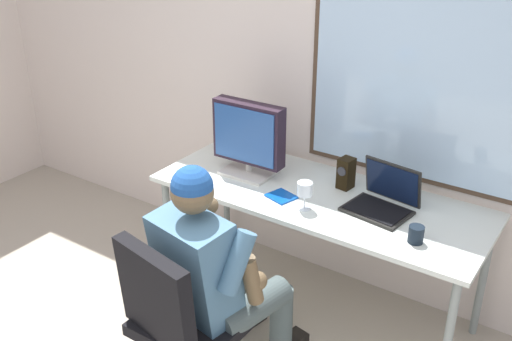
{
  "coord_description": "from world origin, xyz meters",
  "views": [
    {
      "loc": [
        1.53,
        -0.99,
        2.29
      ],
      "look_at": [
        0.07,
        1.16,
        1.05
      ],
      "focal_mm": 42.03,
      "sensor_mm": 36.0,
      "label": 1
    }
  ],
  "objects_px": {
    "desk": "(319,204)",
    "desk_speaker": "(346,173)",
    "office_chair": "(177,314)",
    "laptop": "(384,197)",
    "coffee_mug": "(416,234)",
    "person_seated": "(216,270)",
    "crt_monitor": "(248,136)",
    "wine_glass": "(305,190)",
    "cd_case": "(281,196)"
  },
  "relations": [
    {
      "from": "office_chair",
      "to": "coffee_mug",
      "type": "height_order",
      "value": "office_chair"
    },
    {
      "from": "cd_case",
      "to": "coffee_mug",
      "type": "xyz_separation_m",
      "value": [
        0.76,
        -0.03,
        0.04
      ]
    },
    {
      "from": "person_seated",
      "to": "wine_glass",
      "type": "relative_size",
      "value": 7.99
    },
    {
      "from": "coffee_mug",
      "to": "crt_monitor",
      "type": "bearing_deg",
      "value": 170.84
    },
    {
      "from": "laptop",
      "to": "coffee_mug",
      "type": "height_order",
      "value": "laptop"
    },
    {
      "from": "laptop",
      "to": "desk_speaker",
      "type": "relative_size",
      "value": 2.02
    },
    {
      "from": "laptop",
      "to": "coffee_mug",
      "type": "bearing_deg",
      "value": -40.81
    },
    {
      "from": "wine_glass",
      "to": "coffee_mug",
      "type": "bearing_deg",
      "value": 1.24
    },
    {
      "from": "person_seated",
      "to": "laptop",
      "type": "height_order",
      "value": "person_seated"
    },
    {
      "from": "laptop",
      "to": "desk_speaker",
      "type": "bearing_deg",
      "value": 159.63
    },
    {
      "from": "person_seated",
      "to": "laptop",
      "type": "relative_size",
      "value": 3.39
    },
    {
      "from": "office_chair",
      "to": "person_seated",
      "type": "xyz_separation_m",
      "value": [
        0.04,
        0.24,
        0.12
      ]
    },
    {
      "from": "crt_monitor",
      "to": "laptop",
      "type": "distance_m",
      "value": 0.84
    },
    {
      "from": "person_seated",
      "to": "coffee_mug",
      "type": "height_order",
      "value": "person_seated"
    },
    {
      "from": "desk",
      "to": "desk_speaker",
      "type": "relative_size",
      "value": 10.38
    },
    {
      "from": "desk",
      "to": "cd_case",
      "type": "relative_size",
      "value": 10.79
    },
    {
      "from": "desk",
      "to": "coffee_mug",
      "type": "relative_size",
      "value": 21.77
    },
    {
      "from": "office_chair",
      "to": "person_seated",
      "type": "bearing_deg",
      "value": 80.72
    },
    {
      "from": "person_seated",
      "to": "crt_monitor",
      "type": "relative_size",
      "value": 2.79
    },
    {
      "from": "crt_monitor",
      "to": "wine_glass",
      "type": "xyz_separation_m",
      "value": [
        0.48,
        -0.19,
        -0.13
      ]
    },
    {
      "from": "person_seated",
      "to": "coffee_mug",
      "type": "bearing_deg",
      "value": 37.0
    },
    {
      "from": "desk_speaker",
      "to": "coffee_mug",
      "type": "height_order",
      "value": "desk_speaker"
    },
    {
      "from": "desk",
      "to": "wine_glass",
      "type": "distance_m",
      "value": 0.25
    },
    {
      "from": "desk",
      "to": "coffee_mug",
      "type": "height_order",
      "value": "coffee_mug"
    },
    {
      "from": "desk_speaker",
      "to": "cd_case",
      "type": "height_order",
      "value": "desk_speaker"
    },
    {
      "from": "cd_case",
      "to": "desk_speaker",
      "type": "bearing_deg",
      "value": 51.69
    },
    {
      "from": "person_seated",
      "to": "crt_monitor",
      "type": "bearing_deg",
      "value": 113.59
    },
    {
      "from": "cd_case",
      "to": "coffee_mug",
      "type": "bearing_deg",
      "value": -2.03
    },
    {
      "from": "laptop",
      "to": "desk_speaker",
      "type": "height_order",
      "value": "laptop"
    },
    {
      "from": "person_seated",
      "to": "desk_speaker",
      "type": "distance_m",
      "value": 0.95
    },
    {
      "from": "desk",
      "to": "crt_monitor",
      "type": "bearing_deg",
      "value": -179.8
    },
    {
      "from": "desk",
      "to": "office_chair",
      "type": "distance_m",
      "value": 1.02
    },
    {
      "from": "office_chair",
      "to": "desk",
      "type": "bearing_deg",
      "value": 79.52
    },
    {
      "from": "person_seated",
      "to": "laptop",
      "type": "xyz_separation_m",
      "value": [
        0.5,
        0.79,
        0.19
      ]
    },
    {
      "from": "desk",
      "to": "office_chair",
      "type": "bearing_deg",
      "value": -100.48
    },
    {
      "from": "wine_glass",
      "to": "crt_monitor",
      "type": "bearing_deg",
      "value": 158.76
    },
    {
      "from": "crt_monitor",
      "to": "wine_glass",
      "type": "height_order",
      "value": "crt_monitor"
    },
    {
      "from": "wine_glass",
      "to": "person_seated",
      "type": "bearing_deg",
      "value": -105.74
    },
    {
      "from": "crt_monitor",
      "to": "laptop",
      "type": "relative_size",
      "value": 1.22
    },
    {
      "from": "office_chair",
      "to": "desk_speaker",
      "type": "distance_m",
      "value": 1.21
    },
    {
      "from": "wine_glass",
      "to": "desk_speaker",
      "type": "bearing_deg",
      "value": 78.32
    },
    {
      "from": "desk_speaker",
      "to": "coffee_mug",
      "type": "distance_m",
      "value": 0.62
    },
    {
      "from": "wine_glass",
      "to": "coffee_mug",
      "type": "distance_m",
      "value": 0.6
    },
    {
      "from": "laptop",
      "to": "office_chair",
      "type": "bearing_deg",
      "value": -117.36
    },
    {
      "from": "desk_speaker",
      "to": "coffee_mug",
      "type": "relative_size",
      "value": 2.1
    },
    {
      "from": "cd_case",
      "to": "coffee_mug",
      "type": "height_order",
      "value": "coffee_mug"
    },
    {
      "from": "person_seated",
      "to": "desk_speaker",
      "type": "height_order",
      "value": "person_seated"
    },
    {
      "from": "laptop",
      "to": "wine_glass",
      "type": "distance_m",
      "value": 0.42
    },
    {
      "from": "desk_speaker",
      "to": "laptop",
      "type": "bearing_deg",
      "value": -20.37
    },
    {
      "from": "crt_monitor",
      "to": "laptop",
      "type": "xyz_separation_m",
      "value": [
        0.82,
        0.05,
        -0.17
      ]
    }
  ]
}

